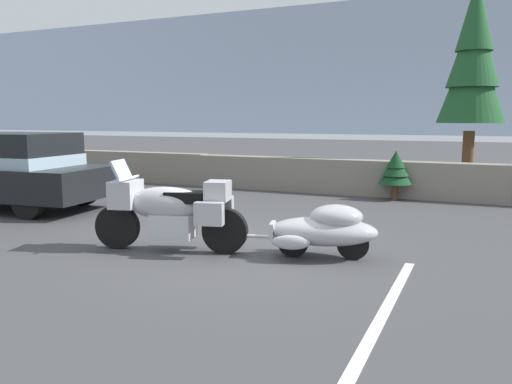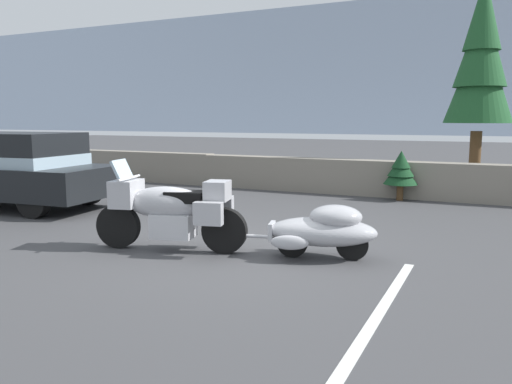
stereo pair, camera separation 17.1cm
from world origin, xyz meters
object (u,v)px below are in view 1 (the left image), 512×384
car_shaped_trailer (324,229)px  pine_tree_tall (473,58)px  suv_at_left_edge (3,169)px  touring_motorcycle (169,209)px

car_shaped_trailer → pine_tree_tall: size_ratio=0.40×
suv_at_left_edge → touring_motorcycle: bearing=-16.6°
suv_at_left_edge → pine_tree_tall: bearing=37.6°
car_shaped_trailer → pine_tree_tall: (1.57, 8.01, 3.07)m
touring_motorcycle → pine_tree_tall: bearing=66.4°
car_shaped_trailer → suv_at_left_edge: size_ratio=0.45×
touring_motorcycle → pine_tree_tall: pine_tree_tall is taller
suv_at_left_edge → pine_tree_tall: (9.04, 6.97, 2.64)m
suv_at_left_edge → pine_tree_tall: pine_tree_tall is taller
touring_motorcycle → car_shaped_trailer: 2.25m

